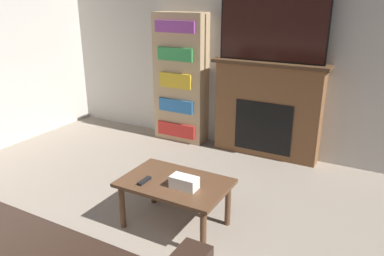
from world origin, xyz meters
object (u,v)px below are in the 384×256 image
object	(u,v)px
coffee_table	(175,188)
bookshelf	(181,79)
fireplace	(267,110)
tv	(272,28)

from	to	relation	value
coffee_table	bookshelf	distance (m)	2.15
bookshelf	fireplace	bearing A→B (deg)	1.12
fireplace	coffee_table	xyz separation A→B (m)	(-0.17, -1.85, -0.22)
fireplace	coffee_table	distance (m)	1.87
fireplace	tv	size ratio (longest dim) A/B	1.11
coffee_table	bookshelf	world-z (taller)	bookshelf
bookshelf	coffee_table	bearing A→B (deg)	-61.03
fireplace	coffee_table	size ratio (longest dim) A/B	1.54
fireplace	tv	distance (m)	0.95
coffee_table	tv	bearing A→B (deg)	84.58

